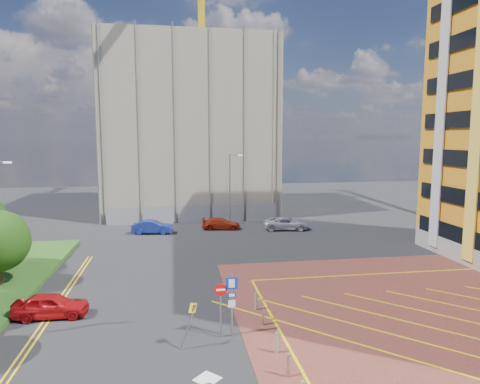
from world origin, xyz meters
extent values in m
plane|color=black|center=(0.00, 0.00, 0.00)|extent=(140.00, 140.00, 0.00)
cylinder|color=#3D2B1C|center=(-13.50, 10.00, 1.20)|extent=(0.36, 0.36, 1.80)
cube|color=silver|center=(-13.30, 12.00, 8.15)|extent=(0.50, 0.15, 0.12)
cylinder|color=#9EA0A8|center=(4.00, 28.00, 4.00)|extent=(0.16, 0.16, 8.00)
cylinder|color=#9EA0A8|center=(4.60, 28.00, 7.88)|extent=(1.20, 0.10, 0.10)
cube|color=silver|center=(5.20, 28.00, 7.85)|extent=(0.50, 0.15, 0.12)
cylinder|color=#9EA0A8|center=(0.50, 1.00, 1.60)|extent=(0.10, 0.10, 3.20)
cube|color=#0928AA|center=(0.50, 0.97, 2.75)|extent=(0.60, 0.04, 0.60)
cube|color=white|center=(0.50, 0.94, 2.75)|extent=(0.30, 0.02, 0.42)
cube|color=#0928AA|center=(0.50, 0.97, 2.15)|extent=(0.40, 0.04, 0.25)
cube|color=white|center=(0.50, 0.94, 2.15)|extent=(0.28, 0.02, 0.14)
cube|color=white|center=(0.50, 0.97, 1.70)|extent=(0.35, 0.04, 0.35)
cylinder|color=#9EA0A8|center=(-0.05, 1.00, 1.35)|extent=(0.08, 0.08, 2.70)
cylinder|color=red|center=(-0.05, 0.97, 2.45)|extent=(0.64, 0.04, 0.64)
cube|color=white|center=(-0.05, 0.94, 2.45)|extent=(0.44, 0.02, 0.10)
cylinder|color=#9EA0A8|center=(-1.67, 0.05, 1.10)|extent=(0.79, 0.08, 2.11)
cube|color=yellow|center=(-1.45, 0.02, 2.00)|extent=(0.43, 0.43, 0.57)
cylinder|color=#9EA0A8|center=(2.30, -3.00, 0.47)|extent=(0.14, 0.14, 0.90)
cylinder|color=black|center=(2.30, -1.00, 0.47)|extent=(0.14, 0.14, 0.90)
cylinder|color=#9EA0A8|center=(2.30, 2.00, 0.47)|extent=(0.14, 0.14, 0.90)
cylinder|color=black|center=(2.30, 4.00, 0.47)|extent=(0.14, 0.14, 0.90)
cube|color=gray|center=(0.00, 40.00, 11.00)|extent=(21.20, 19.20, 22.00)
cube|color=gold|center=(2.00, 42.00, 17.00)|extent=(0.90, 0.90, 34.00)
cube|color=gray|center=(1.00, 30.00, 1.00)|extent=(21.60, 0.06, 2.00)
imported|color=#AB0E11|center=(-9.00, 4.82, 0.67)|extent=(3.97, 1.63, 1.35)
imported|color=navy|center=(-4.43, 24.94, 0.68)|extent=(4.30, 2.02, 1.36)
imported|color=#A7240E|center=(2.75, 25.96, 0.60)|extent=(4.31, 2.26, 1.19)
imported|color=silver|center=(9.63, 24.67, 0.67)|extent=(5.05, 2.82, 1.34)
camera|label=1|loc=(-2.22, -18.99, 9.84)|focal=32.00mm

